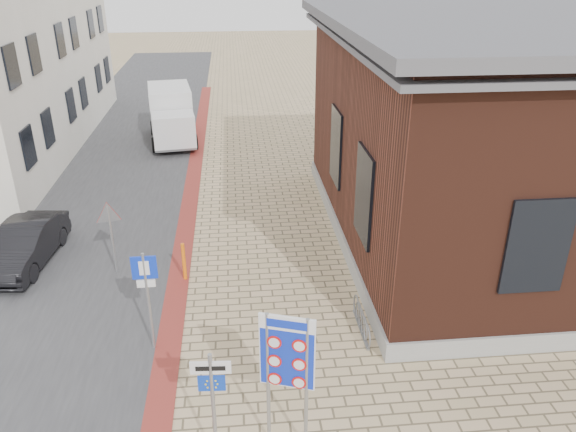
{
  "coord_description": "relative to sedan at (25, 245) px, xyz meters",
  "views": [
    {
      "loc": [
        -0.25,
        -8.84,
        8.42
      ],
      "look_at": [
        1.05,
        4.27,
        2.2
      ],
      "focal_mm": 35.0,
      "sensor_mm": 36.0,
      "label": 1
    }
  ],
  "objects": [
    {
      "name": "ground",
      "position": [
        6.5,
        -6.39,
        -0.62
      ],
      "size": [
        120.0,
        120.0,
        0.0
      ],
      "primitive_type": "plane",
      "color": "tan",
      "rests_on": "ground"
    },
    {
      "name": "road_strip",
      "position": [
        1.0,
        8.61,
        -0.61
      ],
      "size": [
        7.0,
        60.0,
        0.02
      ],
      "primitive_type": "cube",
      "color": "#38383A",
      "rests_on": "ground"
    },
    {
      "name": "curb_strip",
      "position": [
        4.5,
        3.61,
        -0.61
      ],
      "size": [
        0.6,
        40.0,
        0.02
      ],
      "primitive_type": "cube",
      "color": "maroon",
      "rests_on": "ground"
    },
    {
      "name": "brick_building",
      "position": [
        15.49,
        0.61,
        2.86
      ],
      "size": [
        13.0,
        13.0,
        6.8
      ],
      "color": "gray",
      "rests_on": "ground"
    },
    {
      "name": "townhouse_far",
      "position": [
        -4.49,
        17.61,
        3.55
      ],
      "size": [
        7.4,
        6.4,
        8.3
      ],
      "color": "silver",
      "rests_on": "ground"
    },
    {
      "name": "bike_rack",
      "position": [
        9.15,
        -4.19,
        -0.36
      ],
      "size": [
        0.08,
        1.8,
        0.6
      ],
      "color": "slate",
      "rests_on": "ground"
    },
    {
      "name": "sedan",
      "position": [
        0.0,
        0.0,
        0.0
      ],
      "size": [
        1.68,
        3.88,
        1.24
      ],
      "primitive_type": "imported",
      "rotation": [
        0.0,
        0.0,
        -0.1
      ],
      "color": "black",
      "rests_on": "ground"
    },
    {
      "name": "box_truck",
      "position": [
        3.28,
        11.68,
        0.68
      ],
      "size": [
        2.57,
        5.05,
        2.53
      ],
      "rotation": [
        0.0,
        0.0,
        0.14
      ],
      "color": "slate",
      "rests_on": "ground"
    },
    {
      "name": "border_sign",
      "position": [
        7.0,
        -7.52,
        1.47
      ],
      "size": [
        0.96,
        0.36,
        2.91
      ],
      "rotation": [
        0.0,
        0.0,
        -0.32
      ],
      "color": "gray",
      "rests_on": "ground"
    },
    {
      "name": "essen_sign",
      "position": [
        5.7,
        -7.89,
        1.05
      ],
      "size": [
        0.68,
        0.09,
        2.52
      ],
      "rotation": [
        0.0,
        0.0,
        -0.07
      ],
      "color": "gray",
      "rests_on": "ground"
    },
    {
      "name": "parking_sign",
      "position": [
        4.17,
        -4.39,
        1.1
      ],
      "size": [
        0.56,
        0.07,
        2.53
      ],
      "rotation": [
        0.0,
        0.0,
        0.02
      ],
      "color": "gray",
      "rests_on": "ground"
    },
    {
      "name": "yield_sign",
      "position": [
        2.7,
        -0.83,
        1.03
      ],
      "size": [
        0.77,
        0.23,
        2.18
      ],
      "rotation": [
        0.0,
        0.0,
        0.22
      ],
      "color": "gray",
      "rests_on": "ground"
    },
    {
      "name": "bollard",
      "position": [
        4.7,
        -1.39,
        -0.05
      ],
      "size": [
        0.11,
        0.11,
        1.14
      ],
      "primitive_type": "cylinder",
      "rotation": [
        0.0,
        0.0,
        -0.05
      ],
      "color": "orange",
      "rests_on": "ground"
    }
  ]
}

